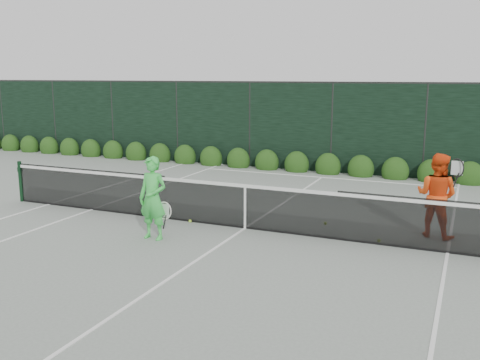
% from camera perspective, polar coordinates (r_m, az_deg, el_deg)
% --- Properties ---
extents(ground, '(80.00, 80.00, 0.00)m').
position_cam_1_polar(ground, '(11.65, 0.55, -5.19)').
color(ground, gray).
rests_on(ground, ground).
extents(tennis_net, '(12.90, 0.10, 1.07)m').
position_cam_1_polar(tennis_net, '(11.52, 0.44, -2.64)').
color(tennis_net, '#11341B').
rests_on(tennis_net, ground).
extents(player_woman, '(0.67, 0.43, 1.69)m').
position_cam_1_polar(player_woman, '(10.88, -9.27, -1.93)').
color(player_woman, '#3ED54F').
rests_on(player_woman, ground).
extents(player_man, '(1.01, 0.89, 1.74)m').
position_cam_1_polar(player_man, '(11.58, 20.23, -1.55)').
color(player_man, '#FF5015').
rests_on(player_man, ground).
extents(court_lines, '(11.03, 23.83, 0.01)m').
position_cam_1_polar(court_lines, '(11.64, 0.55, -5.16)').
color(court_lines, white).
rests_on(court_lines, ground).
extents(windscreen_fence, '(32.00, 21.07, 3.06)m').
position_cam_1_polar(windscreen_fence, '(8.92, -6.25, -0.31)').
color(windscreen_fence, black).
rests_on(windscreen_fence, ground).
extents(hedge_row, '(31.66, 0.65, 0.94)m').
position_cam_1_polar(hedge_row, '(18.23, 9.37, 1.40)').
color(hedge_row, '#15380F').
rests_on(hedge_row, ground).
extents(tennis_balls, '(4.22, 1.12, 0.07)m').
position_cam_1_polar(tennis_balls, '(11.64, 5.84, -5.09)').
color(tennis_balls, '#BDF135').
rests_on(tennis_balls, ground).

